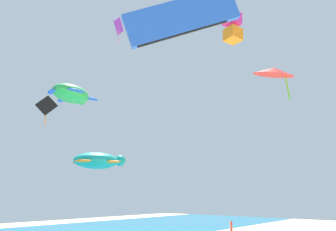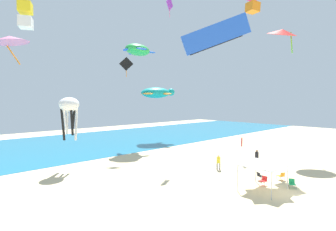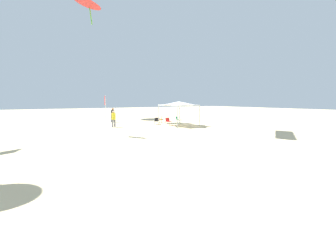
% 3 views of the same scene
% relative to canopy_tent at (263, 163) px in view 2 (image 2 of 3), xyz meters
% --- Properties ---
extents(ground, '(120.00, 120.00, 0.10)m').
position_rel_canopy_tent_xyz_m(ground, '(0.98, -2.05, -2.47)').
color(ground, beige).
extents(ocean_strip, '(120.00, 28.15, 0.02)m').
position_rel_canopy_tent_xyz_m(ocean_strip, '(0.98, 34.52, -2.40)').
color(ocean_strip, teal).
rests_on(ocean_strip, ground).
extents(canopy_tent, '(3.69, 3.15, 2.66)m').
position_rel_canopy_tent_xyz_m(canopy_tent, '(0.00, 0.00, 0.00)').
color(canopy_tent, '#B7B7BC').
rests_on(canopy_tent, ground).
extents(folding_chair_left_of_tent, '(0.80, 0.77, 0.82)m').
position_rel_canopy_tent_xyz_m(folding_chair_left_of_tent, '(2.33, -1.58, -1.94)').
color(folding_chair_left_of_tent, black).
rests_on(folding_chair_left_of_tent, ground).
extents(folding_chair_right_of_tent, '(0.75, 0.79, 0.82)m').
position_rel_canopy_tent_xyz_m(folding_chair_right_of_tent, '(3.91, 0.02, -1.94)').
color(folding_chair_right_of_tent, black).
rests_on(folding_chair_right_of_tent, ground).
extents(folding_chair_facing_ocean, '(0.78, 0.72, 0.82)m').
position_rel_canopy_tent_xyz_m(folding_chair_facing_ocean, '(2.31, 1.41, -1.94)').
color(folding_chair_facing_ocean, black).
rests_on(folding_chair_facing_ocean, ground).
extents(folding_chair_near_cooler, '(0.63, 0.54, 0.82)m').
position_rel_canopy_tent_xyz_m(folding_chair_near_cooler, '(1.25, 0.53, -1.94)').
color(folding_chair_near_cooler, black).
rests_on(folding_chair_near_cooler, ground).
extents(banner_flag, '(0.36, 0.06, 3.39)m').
position_rel_canopy_tent_xyz_m(banner_flag, '(6.53, 6.03, -0.37)').
color(banner_flag, silver).
rests_on(banner_flag, ground).
extents(person_kite_handler, '(0.41, 0.43, 1.72)m').
position_rel_canopy_tent_xyz_m(person_kite_handler, '(2.46, 6.44, -1.41)').
color(person_kite_handler, slate).
rests_on(person_kite_handler, ground).
extents(person_beachcomber, '(0.43, 0.45, 1.82)m').
position_rel_canopy_tent_xyz_m(person_beachcomber, '(7.88, 4.67, -1.35)').
color(person_beachcomber, '#33384C').
rests_on(person_beachcomber, ground).
extents(kite_diamond_purple, '(1.93, 0.69, 2.89)m').
position_rel_canopy_tent_xyz_m(kite_diamond_purple, '(3.89, 16.00, 18.83)').
color(kite_diamond_purple, purple).
extents(kite_delta_pink, '(5.36, 5.31, 3.42)m').
position_rel_canopy_tent_xyz_m(kite_delta_pink, '(-13.95, 24.68, 12.64)').
color(kite_delta_pink, pink).
extents(kite_box_magenta, '(1.82, 1.76, 3.03)m').
position_rel_canopy_tent_xyz_m(kite_box_magenta, '(10.76, 7.17, 18.64)').
color(kite_box_magenta, '#E02D9E').
extents(kite_turtle_green, '(6.50, 6.47, 2.20)m').
position_rel_canopy_tent_xyz_m(kite_turtle_green, '(5.14, 25.29, 14.08)').
color(kite_turtle_green, green).
extents(kite_octopus_white, '(2.20, 2.20, 4.89)m').
position_rel_canopy_tent_xyz_m(kite_octopus_white, '(-9.63, 18.20, 4.71)').
color(kite_octopus_white, white).
extents(kite_parafoil_blue, '(4.19, 3.93, 3.23)m').
position_rel_canopy_tent_xyz_m(kite_parafoil_blue, '(-4.66, 1.76, 10.42)').
color(kite_parafoil_blue, blue).
extents(kite_diamond_black, '(1.53, 1.43, 2.93)m').
position_rel_canopy_tent_xyz_m(kite_diamond_black, '(-0.37, 20.57, 10.58)').
color(kite_diamond_black, black).
extents(kite_delta_red, '(5.59, 5.61, 3.87)m').
position_rel_canopy_tent_xyz_m(kite_delta_red, '(16.07, 5.45, 15.21)').
color(kite_delta_red, red).
extents(kite_box_yellow, '(1.62, 1.66, 2.58)m').
position_rel_canopy_tent_xyz_m(kite_box_yellow, '(-13.85, 17.88, 13.78)').
color(kite_box_yellow, yellow).
extents(kite_turtle_teal, '(7.02, 6.91, 2.17)m').
position_rel_canopy_tent_xyz_m(kite_turtle_teal, '(10.62, 26.87, 6.93)').
color(kite_turtle_teal, teal).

